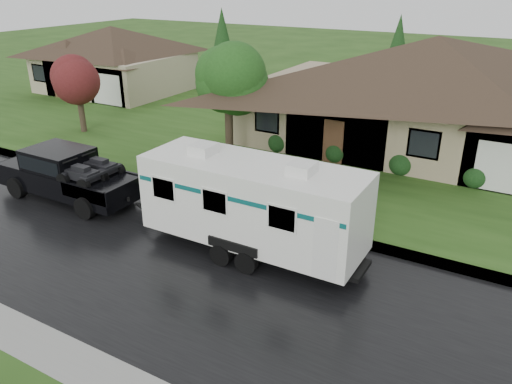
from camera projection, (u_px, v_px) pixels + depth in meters
ground at (265, 255)px, 16.46m from camera, size 140.00×140.00×0.00m
road at (232, 285)px, 14.87m from camera, size 140.00×8.00×0.01m
curb at (294, 226)px, 18.22m from camera, size 140.00×0.50×0.15m
lawn at (392, 136)px, 28.35m from camera, size 140.00×26.00×0.15m
house_main at (438, 81)px, 24.98m from camera, size 19.44×10.80×6.90m
house_far at (114, 54)px, 37.77m from camera, size 10.80×8.64×5.80m
tree_left_green at (228, 81)px, 23.22m from camera, size 3.32×3.32×5.49m
tree_red at (77, 80)px, 27.72m from camera, size 2.59×2.59×4.29m
shrub_row at (402, 162)px, 22.68m from camera, size 13.60×1.00×1.00m
pickup_truck at (66, 172)px, 20.26m from camera, size 6.24×2.37×2.08m
travel_trailer at (253, 202)px, 15.97m from camera, size 7.70×2.70×3.45m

